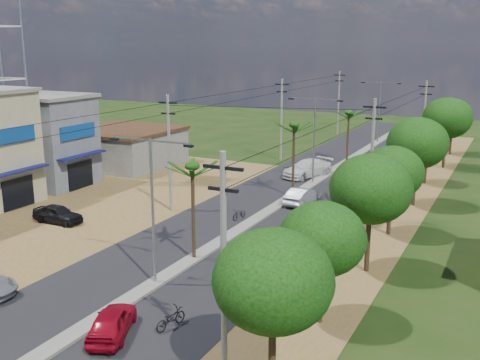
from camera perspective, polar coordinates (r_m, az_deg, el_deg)
The scene contains 34 objects.
ground at distance 31.20m, azimuth -8.58°, elevation -10.46°, with size 160.00×160.00×0.00m, color black.
road at distance 43.46m, azimuth 2.92°, elevation -3.28°, with size 12.00×110.00×0.04m, color black.
median at distance 46.09m, azimuth 4.44°, elevation -2.23°, with size 1.00×90.00×0.18m, color #605E56.
dirt_lot_west at distance 46.20m, azimuth -18.10°, elevation -2.93°, with size 18.00×46.00×0.04m, color brown.
dirt_shoulder_east at distance 40.93m, azimuth 13.89°, elevation -4.77°, with size 5.00×90.00×0.03m, color brown.
shophouse_grey at distance 54.30m, azimuth -19.23°, elevation 3.88°, with size 9.00×6.40×8.30m.
low_shed at distance 61.29m, azimuth -11.73°, elevation 3.31°, with size 10.40×10.40×3.95m.
tree_east_a at distance 20.26m, azimuth 3.39°, elevation -10.18°, with size 4.40×4.40×6.37m.
tree_east_b at distance 25.69m, azimuth 8.36°, elevation -5.95°, with size 4.00×4.00×5.83m.
tree_east_c at distance 31.83m, azimuth 13.15°, elevation -0.90°, with size 4.60×4.60×6.83m.
tree_east_d at distance 38.67m, azimuth 15.21°, elevation 0.73°, with size 4.20×4.20×6.13m.
tree_east_e at distance 46.23m, azimuth 17.59°, elevation 3.58°, with size 4.80×4.80×7.14m.
tree_east_f at distance 54.29m, azimuth 18.51°, elevation 3.64°, with size 3.80×3.80×5.52m.
tree_east_g at distance 61.88m, azimuth 20.31°, elevation 5.91°, with size 5.00×5.00×7.38m.
tree_east_h at distance 69.88m, azimuth 20.84°, elevation 6.17°, with size 4.40×4.40×6.52m.
palm_median_near at distance 32.62m, azimuth -4.87°, elevation 0.98°, with size 2.00×2.00×6.15m.
palm_median_mid at distance 46.69m, azimuth 5.52°, elevation 5.25°, with size 2.00×2.00×6.55m.
palm_median_far at distance 61.82m, azimuth 10.99°, elevation 6.52°, with size 2.00×2.00×5.85m.
streetlight_near at distance 29.58m, azimuth -8.90°, elevation -1.97°, with size 5.10×0.18×8.00m.
streetlight_mid at distance 51.49m, azimuth 7.54°, elevation 4.73°, with size 5.10×0.18×8.00m.
streetlight_far at distance 75.35m, azimuth 13.97°, elevation 7.25°, with size 5.10×0.18×8.00m.
utility_pole_w_b at distance 43.09m, azimuth -7.19°, elevation 2.97°, with size 1.60×0.24×9.00m.
utility_pole_w_c at distance 62.30m, azimuth 4.23°, elevation 6.32°, with size 1.60×0.24×9.00m.
utility_pole_w_d at distance 81.96m, azimuth 9.98°, elevation 7.91°, with size 1.60×0.24×9.00m.
utility_pole_e_a at distance 20.96m, azimuth -1.67°, elevation -8.53°, with size 1.60×0.24×9.00m.
utility_pole_e_b at distance 40.90m, azimuth 13.23°, elevation 2.13°, with size 1.60×0.24×9.00m.
utility_pole_e_c at distance 62.24m, azimuth 18.16°, elevation 5.67°, with size 1.60×0.24×9.00m.
car_red_near at distance 26.26m, azimuth -12.87°, elevation -13.94°, with size 1.54×3.83×1.31m, color maroon.
car_silver_mid at distance 45.64m, azimuth 6.33°, elevation -1.64°, with size 1.46×4.19×1.38m, color gray.
car_white_far at distance 55.10m, azimuth 6.84°, elevation 1.14°, with size 2.30×5.65×1.64m, color silver.
car_parked_dark at distance 42.79m, azimuth -18.03°, elevation -3.34°, with size 1.55×3.86×1.32m, color black.
moto_rider_east at distance 26.53m, azimuth -7.06°, elevation -13.84°, with size 0.61×1.76×0.93m, color black.
moto_rider_west_a at distance 41.55m, azimuth -0.08°, elevation -3.51°, with size 0.54×1.55×0.82m, color black.
moto_rider_west_b at distance 55.20m, azimuth 4.79°, elevation 0.86°, with size 0.46×1.63×0.98m, color black.
Camera 1 is at (16.82, -23.03, 12.66)m, focal length 42.00 mm.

